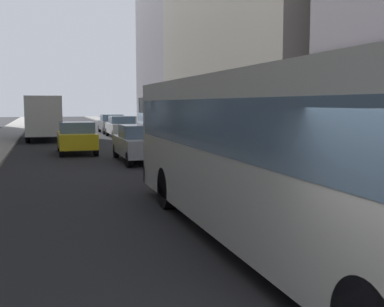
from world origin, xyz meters
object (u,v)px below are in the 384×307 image
car_yellow_taxi (77,138)px  box_truck (44,116)px  transit_bus (278,147)px  car_white_van (121,127)px  car_grey_wagon (112,124)px  car_silver_sedan (139,143)px

car_yellow_taxi → box_truck: size_ratio=0.52×
transit_bus → car_white_van: transit_bus is taller
car_white_van → car_yellow_taxi: same height
car_grey_wagon → box_truck: 8.66m
transit_bus → car_grey_wagon: (1.60, 34.23, -0.95)m
car_white_van → box_truck: size_ratio=0.61×
transit_bus → car_yellow_taxi: transit_bus is taller
car_yellow_taxi → car_silver_sedan: (2.40, -4.31, 0.00)m
transit_bus → box_truck: 27.97m
car_yellow_taxi → car_silver_sedan: bearing=-60.9°
box_truck → car_white_van: bearing=9.8°
car_white_van → car_yellow_taxi: size_ratio=1.18×
box_truck → car_silver_sedan: bearing=-74.6°
car_silver_sedan → box_truck: (-4.00, 14.54, 0.84)m
car_grey_wagon → car_silver_sedan: size_ratio=0.97×
car_white_van → car_grey_wagon: bearing=90.0°
car_white_van → car_grey_wagon: 5.58m
transit_bus → box_truck: (-4.00, 27.68, -0.11)m
car_silver_sedan → car_yellow_taxi: bearing=119.1°
car_grey_wagon → box_truck: bearing=-130.5°
car_grey_wagon → transit_bus: bearing=-92.7°
transit_bus → car_silver_sedan: 13.18m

